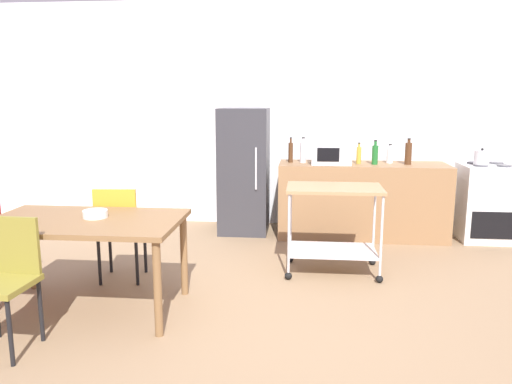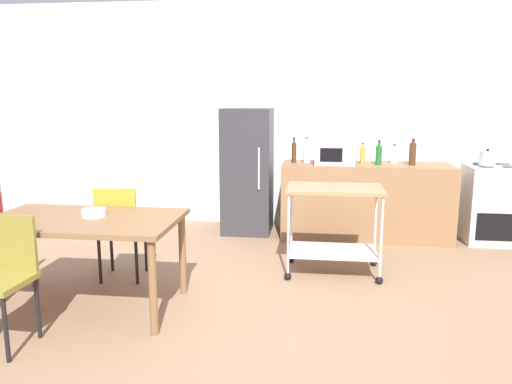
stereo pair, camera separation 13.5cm
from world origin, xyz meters
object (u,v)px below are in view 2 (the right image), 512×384
Objects in this scene: bottle_sesame_oil at (362,155)px; bottle_olive_oil at (413,154)px; dining_table at (83,228)px; chair_mustard at (120,226)px; bottle_vinegar at (294,152)px; kettle at (487,158)px; bottle_hot_sauce at (379,155)px; bottle_soda at (394,156)px; chair_olive at (2,272)px; microwave at (334,153)px; bottle_sparkling_water at (307,152)px; stove_oven at (491,204)px; refrigerator at (248,171)px; kitchen_cart at (334,216)px; fruit_bowl at (94,213)px.

bottle_olive_oil is at bearing -1.68° from bottle_sesame_oil.
dining_table is 1.69× the size of chair_mustard.
kettle is at bearing -2.87° from bottle_vinegar.
bottle_hot_sauce is (2.50, 1.69, 0.50)m from chair_mustard.
dining_table is 3.69m from bottle_soda.
microwave reaches higher than chair_olive.
bottle_vinegar is 0.15m from bottle_sparkling_water.
bottle_soda is 0.22m from bottle_olive_oil.
stove_oven is (3.86, 2.41, -0.22)m from dining_table.
bottle_soda is at bearing -0.75° from refrigerator.
bottle_vinegar is 0.66× the size of microwave.
kettle reaches higher than kitchen_cart.
dining_table is 2.27m from kitchen_cart.
refrigerator is 3.37× the size of microwave.
chair_olive is 3.09× the size of bottle_hot_sauce.
fruit_bowl is (-1.95, -2.26, -0.25)m from microwave.
fruit_bowl is at bearing -121.93° from bottle_vinegar.
chair_mustard is 3.53× the size of bottle_sesame_oil.
bottle_sesame_oil is 0.39m from bottle_soda.
chair_mustard is 1.93× the size of microwave.
refrigerator is at bearing 174.20° from bottle_hot_sauce.
chair_mustard is 0.63m from fruit_bowl.
chair_mustard is 3.71× the size of kettle.
bottle_hot_sauce is (0.51, 0.01, -0.01)m from microwave.
microwave is at bearing -144.88° from chair_mustard.
bottle_sesame_oil is at bearing -148.29° from chair_mustard.
refrigerator is at bearing 178.40° from stove_oven.
chair_olive is 1.93× the size of microwave.
bottle_sesame_oil reaches higher than stove_oven.
dining_table is at bearing 81.69° from chair_mustard.
kettle is (2.20, -0.11, -0.03)m from bottle_vinegar.
bottle_soda is 1.20× the size of fruit_bowl.
bottle_olive_oil is (0.92, 1.29, 0.46)m from kitchen_cart.
chair_olive is (-0.28, -0.64, -0.15)m from dining_table.
chair_olive is 4.42m from bottle_olive_oil.
bottle_olive_oil reaches higher than microwave.
chair_mustard is 2.65m from microwave.
bottle_hot_sauce is (2.81, 2.97, 0.50)m from chair_olive.
stove_oven is 2.24m from bottle_sparkling_water.
dining_table is 4.86× the size of bottle_olive_oil.
dining_table is 3.46m from bottle_hot_sauce.
chair_mustard reaches higher than dining_table.
bottle_soda is at bearing 49.08° from chair_olive.
bottle_sesame_oil reaches higher than bottle_soda.
bottle_olive_oil reaches higher than chair_mustard.
bottle_olive_oil is at bearing 38.88° from fruit_bowl.
bottle_sesame_oil is (2.35, 2.38, 0.34)m from dining_table.
bottle_olive_oil is at bearing -154.38° from chair_mustard.
chair_mustard is at bearing -132.99° from bottle_sparkling_water.
kitchen_cart is 3.80× the size of kettle.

